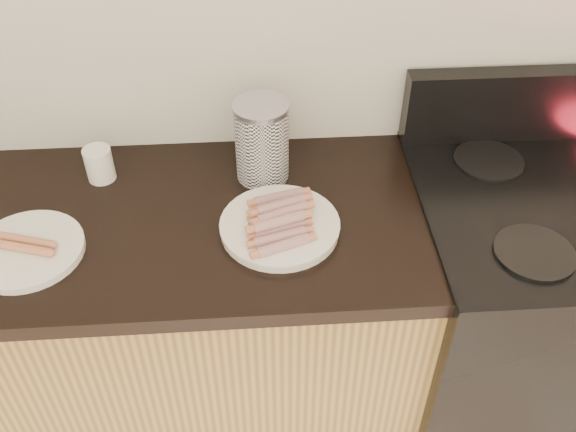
{
  "coord_description": "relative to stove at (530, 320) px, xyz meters",
  "views": [
    {
      "loc": [
        -0.0,
        0.54,
        1.93
      ],
      "look_at": [
        0.07,
        1.62,
        0.96
      ],
      "focal_mm": 40.0,
      "sensor_mm": 36.0,
      "label": 1
    }
  ],
  "objects": [
    {
      "name": "cabinet_base",
      "position": [
        -1.48,
        0.01,
        -0.03
      ],
      "size": [
        2.2,
        0.59,
        0.86
      ],
      "primitive_type": "cube",
      "color": "olive",
      "rests_on": "floor"
    },
    {
      "name": "side_plate",
      "position": [
        -1.3,
        -0.08,
        0.45
      ],
      "size": [
        0.31,
        0.31,
        0.02
      ],
      "primitive_type": "cylinder",
      "rotation": [
        0.0,
        0.0,
        0.28
      ],
      "color": "white",
      "rests_on": "counter_slab"
    },
    {
      "name": "stove_panel",
      "position": [
        0.0,
        0.28,
        0.55
      ],
      "size": [
        0.76,
        0.06,
        0.2
      ],
      "primitive_type": "cube",
      "color": "black",
      "rests_on": "stove"
    },
    {
      "name": "wall_back",
      "position": [
        -0.78,
        0.32,
        0.84
      ],
      "size": [
        4.0,
        0.04,
        2.6
      ],
      "primitive_type": "cube",
      "color": "silver",
      "rests_on": "ground"
    },
    {
      "name": "canister",
      "position": [
        -0.76,
        0.17,
        0.55
      ],
      "size": [
        0.14,
        0.14,
        0.21
      ],
      "rotation": [
        0.0,
        0.0,
        -0.19
      ],
      "color": "white",
      "rests_on": "counter_slab"
    },
    {
      "name": "plain_sausages",
      "position": [
        -1.3,
        -0.08,
        0.47
      ],
      "size": [
        0.13,
        0.08,
        0.02
      ],
      "rotation": [
        0.0,
        0.0,
        -0.3
      ],
      "color": "#AD6540",
      "rests_on": "side_plate"
    },
    {
      "name": "stove",
      "position": [
        0.0,
        0.0,
        0.0
      ],
      "size": [
        0.76,
        0.65,
        0.91
      ],
      "color": "black",
      "rests_on": "floor"
    },
    {
      "name": "main_plate",
      "position": [
        -0.73,
        -0.04,
        0.45
      ],
      "size": [
        0.36,
        0.36,
        0.02
      ],
      "primitive_type": "cylinder",
      "rotation": [
        0.0,
        0.0,
        -0.37
      ],
      "color": "white",
      "rests_on": "counter_slab"
    },
    {
      "name": "burner_near_left",
      "position": [
        -0.17,
        -0.17,
        0.46
      ],
      "size": [
        0.18,
        0.18,
        0.01
      ],
      "primitive_type": "cylinder",
      "color": "black",
      "rests_on": "stove"
    },
    {
      "name": "burner_far_left",
      "position": [
        -0.17,
        0.17,
        0.46
      ],
      "size": [
        0.18,
        0.18,
        0.01
      ],
      "primitive_type": "cylinder",
      "color": "black",
      "rests_on": "stove"
    },
    {
      "name": "hotdog_pile",
      "position": [
        -0.73,
        -0.04,
        0.48
      ],
      "size": [
        0.12,
        0.23,
        0.05
      ],
      "rotation": [
        0.0,
        0.0,
        0.29
      ],
      "color": "#A34D3C",
      "rests_on": "main_plate"
    },
    {
      "name": "mug",
      "position": [
        -1.17,
        0.19,
        0.49
      ],
      "size": [
        0.09,
        0.09,
        0.09
      ],
      "primitive_type": "cylinder",
      "rotation": [
        0.0,
        0.0,
        0.29
      ],
      "color": "white",
      "rests_on": "counter_slab"
    }
  ]
}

